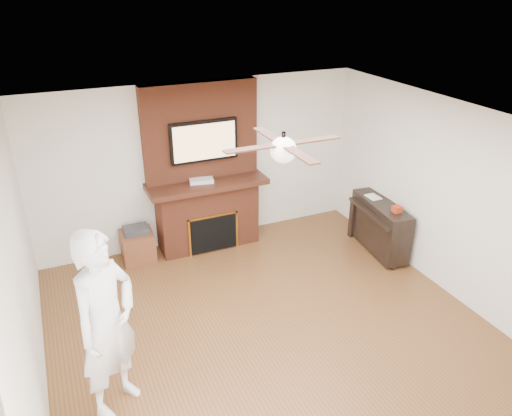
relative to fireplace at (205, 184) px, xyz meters
name	(u,v)px	position (x,y,z in m)	size (l,w,h in m)	color
room_shell	(281,247)	(0.00, -2.55, 0.25)	(5.36, 5.86, 2.86)	#553319
fireplace	(205,184)	(0.00, 0.00, 0.00)	(1.78, 0.64, 2.50)	brown
tv	(204,141)	(0.00, -0.05, 0.68)	(1.00, 0.08, 0.60)	black
ceiling_fan	(283,149)	(0.00, -2.55, 1.34)	(1.21, 1.21, 0.31)	black
person	(107,324)	(-1.86, -2.73, -0.04)	(0.70, 0.47, 1.92)	white
side_table	(138,245)	(-1.10, -0.07, -0.75)	(0.47, 0.47, 0.53)	#5A2D19
piano	(379,225)	(2.31, -1.27, -0.57)	(0.58, 1.24, 0.88)	black
cable_box	(201,181)	(-0.08, -0.10, 0.11)	(0.35, 0.20, 0.05)	silver
candle_orange	(202,248)	(-0.17, -0.24, -0.93)	(0.07, 0.07, 0.13)	#BF3A16
candle_green	(206,246)	(-0.08, -0.19, -0.95)	(0.08, 0.08, 0.09)	#3A9142
candle_cream	(221,242)	(0.15, -0.18, -0.93)	(0.08, 0.08, 0.12)	#FDEEC9
candle_blue	(218,244)	(0.11, -0.20, -0.95)	(0.07, 0.07, 0.09)	#305690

